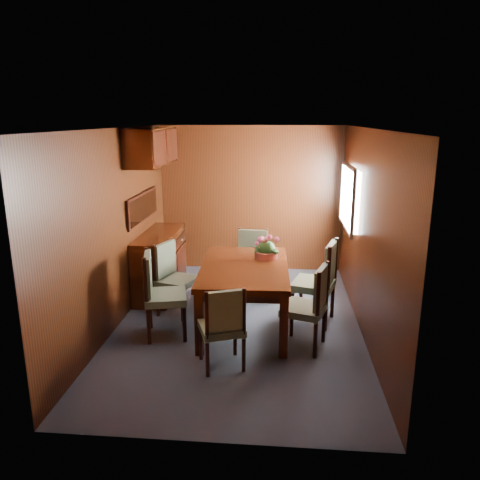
# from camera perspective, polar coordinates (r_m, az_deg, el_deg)

# --- Properties ---
(ground) EXTENTS (4.50, 4.50, 0.00)m
(ground) POSITION_cam_1_polar(r_m,az_deg,el_deg) (6.00, -0.13, -10.10)
(ground) COLOR #313643
(ground) RESTS_ON ground
(room_shell) EXTENTS (3.06, 4.52, 2.41)m
(room_shell) POSITION_cam_1_polar(r_m,az_deg,el_deg) (5.86, -0.86, 5.99)
(room_shell) COLOR black
(room_shell) RESTS_ON ground
(sideboard) EXTENTS (0.48, 1.40, 0.90)m
(sideboard) POSITION_cam_1_polar(r_m,az_deg,el_deg) (6.97, -9.68, -2.76)
(sideboard) COLOR black
(sideboard) RESTS_ON ground
(dining_table) EXTENTS (1.10, 1.71, 0.78)m
(dining_table) POSITION_cam_1_polar(r_m,az_deg,el_deg) (5.70, 0.54, -4.20)
(dining_table) COLOR black
(dining_table) RESTS_ON ground
(chair_left_near) EXTENTS (0.57, 0.58, 1.03)m
(chair_left_near) POSITION_cam_1_polar(r_m,az_deg,el_deg) (5.56, -9.87, -6.01)
(chair_left_near) COLOR black
(chair_left_near) RESTS_ON ground
(chair_left_far) EXTENTS (0.57, 0.58, 0.96)m
(chair_left_far) POSITION_cam_1_polar(r_m,az_deg,el_deg) (6.20, -8.23, -4.11)
(chair_left_far) COLOR black
(chair_left_far) RESTS_ON ground
(chair_right_near) EXTENTS (0.56, 0.58, 0.98)m
(chair_right_near) POSITION_cam_1_polar(r_m,az_deg,el_deg) (5.26, 8.59, -7.56)
(chair_right_near) COLOR black
(chair_right_near) RESTS_ON ground
(chair_right_far) EXTENTS (0.61, 0.62, 1.07)m
(chair_right_far) POSITION_cam_1_polar(r_m,az_deg,el_deg) (5.90, 9.76, -4.58)
(chair_right_far) COLOR black
(chair_right_far) RESTS_ON ground
(chair_head) EXTENTS (0.55, 0.54, 0.91)m
(chair_head) POSITION_cam_1_polar(r_m,az_deg,el_deg) (4.80, -2.08, -10.14)
(chair_head) COLOR black
(chair_head) RESTS_ON ground
(chair_foot) EXTENTS (0.51, 0.49, 0.97)m
(chair_foot) POSITION_cam_1_polar(r_m,az_deg,el_deg) (6.74, 1.39, -2.37)
(chair_foot) COLOR black
(chair_foot) RESTS_ON ground
(flower_centerpiece) EXTENTS (0.32, 0.32, 0.32)m
(flower_centerpiece) POSITION_cam_1_polar(r_m,az_deg,el_deg) (5.93, 3.24, -0.80)
(flower_centerpiece) COLOR #A34532
(flower_centerpiece) RESTS_ON dining_table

